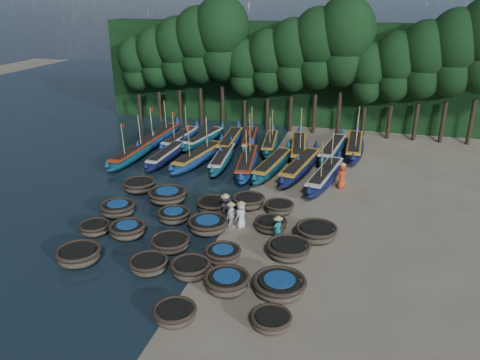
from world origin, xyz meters
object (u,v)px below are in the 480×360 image
(coracle_3, at_px, (175,313))
(coracle_21, at_px, (167,195))
(coracle_4, at_px, (271,320))
(coracle_15, at_px, (118,209))
(coracle_11, at_px, (127,230))
(long_boat_11, at_px, (204,139))
(long_boat_1, at_px, (133,154))
(long_boat_17, at_px, (354,147))
(coracle_20, at_px, (139,185))
(long_boat_2, at_px, (167,155))
(long_boat_9, at_px, (160,137))
(fisherman_3, at_px, (225,208))
(coracle_23, at_px, (248,201))
(long_boat_7, at_px, (300,167))
(long_boat_13, at_px, (250,139))
(long_boat_10, at_px, (180,139))
(long_boat_14, at_px, (270,143))
(coracle_19, at_px, (316,232))
(coracle_6, at_px, (149,264))
(coracle_18, at_px, (271,224))
(long_boat_15, at_px, (299,149))
(fisherman_6, at_px, (342,175))
(coracle_13, at_px, (223,254))
(long_boat_12, at_px, (230,141))
(long_boat_16, at_px, (332,149))
(coracle_5, at_px, (79,255))
(coracle_14, at_px, (288,249))
(long_boat_5, at_px, (247,163))
(fisherman_5, at_px, (244,154))
(long_boat_6, at_px, (273,165))
(fisherman_0, at_px, (241,214))
(fisherman_4, at_px, (231,215))
(fisherman_1, at_px, (278,228))
(coracle_16, at_px, (174,215))
(coracle_24, at_px, (279,207))
(long_boat_4, at_px, (222,159))
(coracle_7, at_px, (191,268))
(coracle_12, at_px, (170,243))
(coracle_8, at_px, (227,282))
(fisherman_2, at_px, (226,205))
(coracle_17, at_px, (208,225))

(coracle_3, xyz_separation_m, coracle_21, (-5.12, 10.90, 0.08))
(coracle_4, bearing_deg, coracle_15, 145.71)
(coracle_11, height_order, long_boat_11, long_boat_11)
(long_boat_1, distance_m, long_boat_17, 18.38)
(coracle_20, bearing_deg, long_boat_2, 96.63)
(long_boat_9, xyz_separation_m, fisherman_3, (10.31, -13.22, 0.27))
(coracle_15, relative_size, coracle_23, 0.91)
(long_boat_7, height_order, long_boat_13, long_boat_13)
(long_boat_10, relative_size, long_boat_14, 1.04)
(coracle_19, distance_m, long_boat_9, 21.16)
(coracle_11, xyz_separation_m, long_boat_10, (-3.76, 16.81, 0.06))
(coracle_6, xyz_separation_m, coracle_18, (4.83, 5.71, 0.01))
(long_boat_15, bearing_deg, fisherman_6, -65.59)
(coracle_13, bearing_deg, coracle_18, 67.28)
(long_boat_12, relative_size, long_boat_16, 0.98)
(coracle_21, relative_size, fisherman_6, 1.51)
(coracle_5, relative_size, long_boat_17, 0.26)
(coracle_11, xyz_separation_m, coracle_14, (8.94, 0.31, -0.01))
(coracle_4, distance_m, long_boat_5, 18.24)
(long_boat_10, height_order, fisherman_5, long_boat_10)
(coracle_19, height_order, long_boat_16, long_boat_16)
(coracle_21, bearing_deg, long_boat_11, 98.74)
(long_boat_1, relative_size, long_boat_6, 1.01)
(fisherman_0, bearing_deg, fisherman_4, -43.58)
(long_boat_14, relative_size, fisherman_1, 4.27)
(coracle_11, bearing_deg, coracle_4, -29.75)
(long_boat_10, relative_size, long_boat_11, 1.04)
(long_boat_11, distance_m, long_boat_14, 5.96)
(coracle_23, relative_size, long_boat_11, 0.34)
(coracle_21, xyz_separation_m, long_boat_14, (4.04, 12.70, 0.03))
(coracle_6, height_order, coracle_16, coracle_16)
(coracle_6, relative_size, coracle_21, 0.64)
(long_boat_9, bearing_deg, long_boat_17, 6.19)
(coracle_13, relative_size, coracle_24, 0.88)
(coracle_11, height_order, long_boat_4, long_boat_4)
(coracle_5, bearing_deg, long_boat_14, 75.60)
(coracle_13, xyz_separation_m, fisherman_1, (2.28, 2.61, 0.45))
(coracle_7, relative_size, coracle_12, 0.76)
(coracle_7, distance_m, coracle_20, 11.26)
(coracle_19, distance_m, fisherman_5, 12.75)
(coracle_8, relative_size, coracle_18, 1.05)
(long_boat_7, xyz_separation_m, fisherman_6, (3.16, -1.96, 0.36))
(long_boat_6, bearing_deg, coracle_16, -104.59)
(long_boat_4, xyz_separation_m, fisherman_2, (3.02, -8.87, 0.30))
(coracle_11, height_order, fisherman_2, fisherman_2)
(long_boat_12, relative_size, fisherman_2, 4.80)
(coracle_17, height_order, fisherman_5, fisherman_5)
(coracle_18, xyz_separation_m, long_boat_6, (-1.86, 9.32, 0.14))
(coracle_20, relative_size, coracle_24, 1.18)
(coracle_15, bearing_deg, long_boat_9, 104.93)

